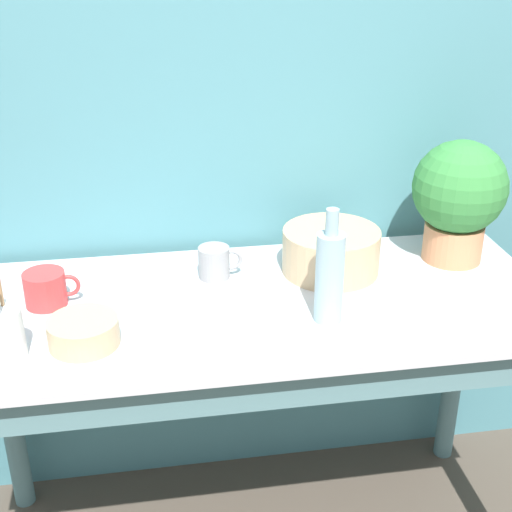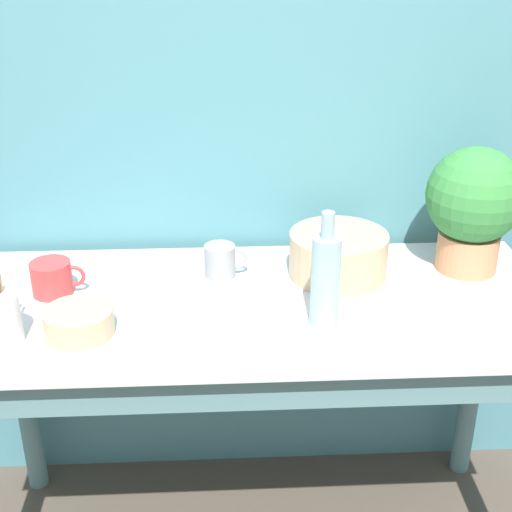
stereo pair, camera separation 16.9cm
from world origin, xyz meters
TOP-DOWN VIEW (x-y plane):
  - wall_back at (0.00, 0.68)m, footprint 6.00×0.05m
  - counter_table at (0.00, 0.29)m, footprint 1.47×0.63m
  - potted_plant at (0.57, 0.46)m, footprint 0.25×0.25m
  - bowl_wash_large at (0.22, 0.44)m, footprint 0.25×0.25m
  - bottle_tall at (0.15, 0.20)m, footprint 0.07×0.07m
  - mug_red at (-0.50, 0.38)m, footprint 0.13×0.10m
  - mug_grey at (-0.08, 0.45)m, footprint 0.11×0.08m
  - bowl_small_tan at (-0.40, 0.18)m, footprint 0.16×0.16m

SIDE VIEW (x-z plane):
  - counter_table at x=0.00m, z-range 0.25..1.04m
  - bowl_small_tan at x=-0.40m, z-range 0.80..0.86m
  - mug_grey at x=-0.08m, z-range 0.80..0.88m
  - mug_red at x=-0.50m, z-range 0.80..0.88m
  - bowl_wash_large at x=0.22m, z-range 0.80..0.91m
  - bottle_tall at x=0.15m, z-range 0.77..1.05m
  - potted_plant at x=0.57m, z-range 0.82..1.15m
  - wall_back at x=0.00m, z-range 0.00..2.40m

